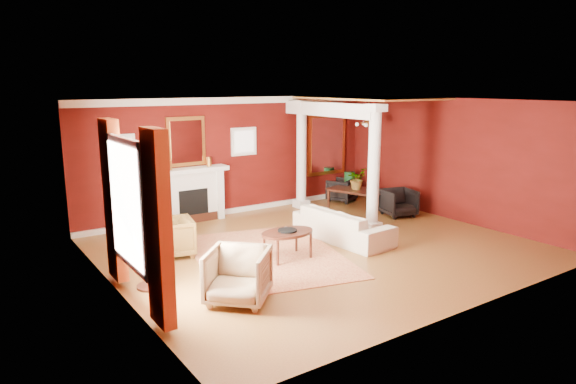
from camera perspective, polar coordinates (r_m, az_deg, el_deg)
ground at (r=10.38m, az=3.54°, el=-6.18°), size 8.00×8.00×0.00m
room_shell at (r=9.94m, az=3.69°, el=4.94°), size 8.04×7.04×2.92m
fireplace at (r=12.34m, az=-10.77°, el=-0.32°), size 1.85×0.42×1.29m
overmantel_mirror at (r=12.27m, az=-11.25°, el=5.53°), size 0.95×0.07×1.15m
flank_window_left at (r=11.77m, az=-18.21°, el=4.41°), size 0.70×0.07×0.70m
flank_window_right at (r=12.97m, az=-4.93°, el=5.61°), size 0.70×0.07×0.70m
left_window at (r=7.71m, az=-16.91°, el=-2.12°), size 0.21×2.55×2.60m
column_front at (r=11.35m, az=9.51°, el=2.68°), size 0.36×0.36×2.80m
column_back at (r=13.40m, az=1.50°, el=4.25°), size 0.36×0.36×2.80m
header_beam at (r=12.42m, az=4.54°, el=9.13°), size 0.30×3.20×0.32m
amber_ceiling at (r=13.05m, az=8.98°, el=10.26°), size 2.30×3.40×0.04m
dining_mirror at (r=14.47m, az=4.32°, el=5.29°), size 1.30×0.07×1.70m
chandelier at (r=13.16m, az=8.90°, el=7.56°), size 0.60×0.62×0.75m
crown_trim at (r=12.77m, az=-5.99°, el=10.08°), size 8.00×0.08×0.16m
base_trim at (r=13.16m, az=-5.73°, el=-2.02°), size 8.00×0.08×0.12m
rug at (r=9.89m, az=-2.26°, el=-7.05°), size 3.44×4.09×0.01m
sofa at (r=10.80m, az=6.11°, el=-3.05°), size 0.82×2.30×0.88m
armchair_leopard at (r=10.02m, az=-12.83°, el=-4.73°), size 0.88×0.92×0.81m
armchair_stripe at (r=7.80m, az=-5.59°, el=-8.97°), size 1.21×1.21×0.91m
coffee_table at (r=9.58m, az=-0.06°, el=-4.66°), size 1.06×1.06×0.53m
coffee_book at (r=9.59m, az=-0.34°, el=-3.61°), size 0.17×0.07×0.24m
side_table at (r=8.38m, az=-15.29°, el=-3.12°), size 0.65×0.65×1.63m
dining_table at (r=13.53m, az=7.77°, el=-0.14°), size 0.97×1.58×0.83m
dining_chair_near at (r=12.97m, az=12.21°, el=-1.02°), size 0.87×0.83×0.75m
dining_chair_far at (r=14.34m, az=5.99°, el=0.34°), size 0.88×0.86×0.70m
green_urn at (r=14.57m, az=6.82°, el=0.38°), size 0.34×0.34×0.81m
potted_plant at (r=13.42m, az=7.67°, el=2.52°), size 0.63×0.67×0.44m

